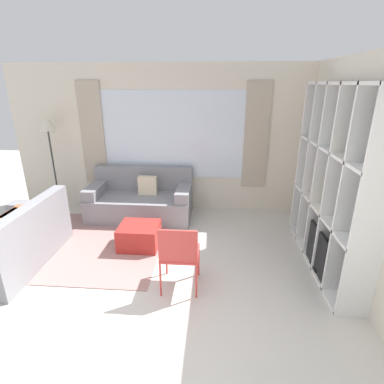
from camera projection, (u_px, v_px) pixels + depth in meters
name	position (u px, v px, depth m)	size (l,w,h in m)	color
ground_plane	(134.00, 324.00, 3.11)	(16.00, 16.00, 0.00)	beige
wall_back	(173.00, 140.00, 5.60)	(6.13, 0.11, 2.70)	beige
wall_right	(345.00, 165.00, 3.93)	(0.07, 4.33, 2.70)	beige
area_rug	(94.00, 243.00, 4.66)	(2.13, 2.11, 0.01)	gray
shelving_unit	(335.00, 184.00, 3.79)	(0.35, 2.14, 2.38)	#232328
couch_main	(141.00, 200.00, 5.55)	(1.85, 0.91, 0.88)	gray
couch_side	(15.00, 242.00, 4.06)	(0.91, 1.62, 0.88)	gray
ottoman	(139.00, 236.00, 4.53)	(0.59, 0.53, 0.36)	#A82823
floor_lamp	(48.00, 130.00, 5.41)	(0.32, 0.32, 1.81)	black
folding_chair	(179.00, 252.00, 3.46)	(0.44, 0.46, 0.86)	#CC3D38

